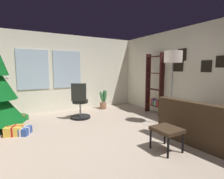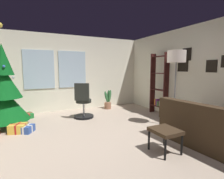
% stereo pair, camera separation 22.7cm
% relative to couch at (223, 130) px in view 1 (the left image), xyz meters
% --- Properties ---
extents(ground_plane, '(5.18, 6.00, 0.10)m').
position_rel_couch_xyz_m(ground_plane, '(-1.85, 1.09, -0.33)').
color(ground_plane, tan).
extents(wall_back_with_windows, '(5.18, 0.12, 2.51)m').
position_rel_couch_xyz_m(wall_back_with_windows, '(-1.87, 4.14, 0.98)').
color(wall_back_with_windows, silver).
rests_on(wall_back_with_windows, ground_plane).
extents(wall_right_with_frames, '(0.12, 6.00, 2.51)m').
position_rel_couch_xyz_m(wall_right_with_frames, '(0.79, 1.09, 0.98)').
color(wall_right_with_frames, silver).
rests_on(wall_right_with_frames, ground_plane).
extents(couch, '(1.77, 1.91, 0.81)m').
position_rel_couch_xyz_m(couch, '(0.00, 0.00, 0.00)').
color(couch, '#352618').
rests_on(couch, ground_plane).
extents(footstool, '(0.41, 0.46, 0.41)m').
position_rel_couch_xyz_m(footstool, '(-1.06, 0.37, 0.07)').
color(footstool, '#352618').
rests_on(footstool, ground_plane).
extents(gift_box_green, '(0.33, 0.38, 0.15)m').
position_rel_couch_xyz_m(gift_box_green, '(-3.15, 3.65, -0.21)').
color(gift_box_green, '#1E722D').
rests_on(gift_box_green, ground_plane).
extents(gift_box_gold, '(0.41, 0.38, 0.20)m').
position_rel_couch_xyz_m(gift_box_gold, '(-3.33, 2.48, -0.18)').
color(gift_box_gold, gold).
rests_on(gift_box_gold, ground_plane).
extents(gift_box_blue, '(0.36, 0.38, 0.16)m').
position_rel_couch_xyz_m(gift_box_blue, '(-3.16, 2.41, -0.20)').
color(gift_box_blue, '#2D4C99').
rests_on(gift_box_blue, ground_plane).
extents(office_chair, '(0.57, 0.58, 1.01)m').
position_rel_couch_xyz_m(office_chair, '(-1.71, 2.93, 0.12)').
color(office_chair, black).
rests_on(office_chair, ground_plane).
extents(bookshelf, '(0.18, 0.64, 1.87)m').
position_rel_couch_xyz_m(bookshelf, '(0.52, 2.33, 0.57)').
color(bookshelf, '#3A1614').
rests_on(bookshelf, ground_plane).
extents(floor_lamp, '(0.43, 0.43, 1.83)m').
position_rel_couch_xyz_m(floor_lamp, '(0.10, 1.30, 1.31)').
color(floor_lamp, slate).
rests_on(floor_lamp, ground_plane).
extents(potted_plant, '(0.32, 0.33, 0.67)m').
position_rel_couch_xyz_m(potted_plant, '(-0.58, 3.71, -0.01)').
color(potted_plant, '#966349').
rests_on(potted_plant, ground_plane).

